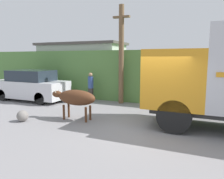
{
  "coord_description": "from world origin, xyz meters",
  "views": [
    {
      "loc": [
        1.69,
        -7.19,
        2.46
      ],
      "look_at": [
        -1.66,
        0.5,
        1.24
      ],
      "focal_mm": 35.0,
      "sensor_mm": 36.0,
      "label": 1
    }
  ],
  "objects_px": {
    "pedestrian_on_hill": "(91,86)",
    "roadside_rock": "(23,116)",
    "parked_suv": "(30,86)",
    "brown_cow": "(76,98)",
    "utility_pole": "(121,53)"
  },
  "relations": [
    {
      "from": "pedestrian_on_hill",
      "to": "roadside_rock",
      "type": "distance_m",
      "value": 4.63
    },
    {
      "from": "parked_suv",
      "to": "pedestrian_on_hill",
      "type": "xyz_separation_m",
      "value": [
        3.38,
        1.1,
        0.06
      ]
    },
    {
      "from": "roadside_rock",
      "to": "brown_cow",
      "type": "bearing_deg",
      "value": 30.98
    },
    {
      "from": "brown_cow",
      "to": "parked_suv",
      "type": "distance_m",
      "value": 5.22
    },
    {
      "from": "utility_pole",
      "to": "roadside_rock",
      "type": "relative_size",
      "value": 11.75
    },
    {
      "from": "utility_pole",
      "to": "brown_cow",
      "type": "bearing_deg",
      "value": -97.53
    },
    {
      "from": "pedestrian_on_hill",
      "to": "brown_cow",
      "type": "bearing_deg",
      "value": 103.26
    },
    {
      "from": "brown_cow",
      "to": "pedestrian_on_hill",
      "type": "distance_m",
      "value": 3.72
    },
    {
      "from": "parked_suv",
      "to": "roadside_rock",
      "type": "relative_size",
      "value": 10.17
    },
    {
      "from": "brown_cow",
      "to": "roadside_rock",
      "type": "relative_size",
      "value": 4.51
    },
    {
      "from": "pedestrian_on_hill",
      "to": "utility_pole",
      "type": "xyz_separation_m",
      "value": [
        1.75,
        0.22,
        1.78
      ]
    },
    {
      "from": "roadside_rock",
      "to": "utility_pole",
      "type": "bearing_deg",
      "value": 64.74
    },
    {
      "from": "pedestrian_on_hill",
      "to": "utility_pole",
      "type": "distance_m",
      "value": 2.51
    },
    {
      "from": "brown_cow",
      "to": "parked_suv",
      "type": "bearing_deg",
      "value": 152.09
    },
    {
      "from": "brown_cow",
      "to": "roadside_rock",
      "type": "xyz_separation_m",
      "value": [
        -1.76,
        -1.06,
        -0.67
      ]
    }
  ]
}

